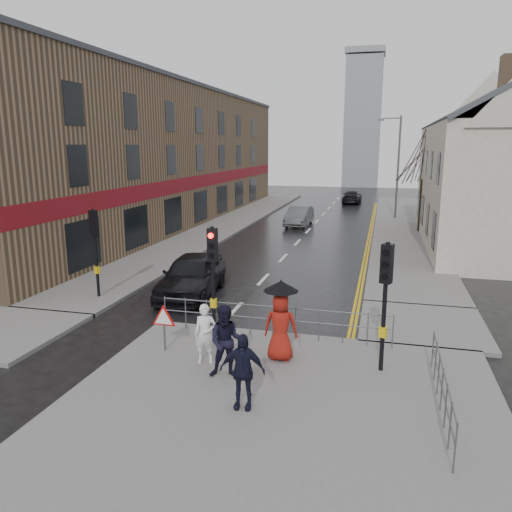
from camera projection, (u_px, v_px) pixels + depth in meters
The scene contains 25 objects.
ground at pixel (206, 342), 15.24m from camera, with size 120.00×120.00×0.00m, color black.
near_pavement at pixel (278, 409), 11.19m from camera, with size 10.00×9.00×0.14m, color #605E5B.
left_pavement at pixel (229, 222), 38.56m from camera, with size 4.00×44.00×0.14m, color #605E5B.
right_pavement at pixel (402, 225), 37.29m from camera, with size 4.00×40.00×0.14m, color #605E5B.
pavement_bridge_right at pixel (422, 325), 16.49m from camera, with size 4.00×4.20×0.14m, color #605E5B.
pavement_stub_left at pixel (2, 332), 15.86m from camera, with size 4.00×4.20×0.14m, color #605E5B.
building_left_terrace at pixel (155, 157), 37.87m from camera, with size 8.00×42.00×10.00m, color #7B6247.
building_right_cream at pixel (512, 165), 28.32m from camera, with size 9.00×16.40×10.10m.
church_tower at pixel (363, 123), 71.56m from camera, with size 5.00×5.00×18.00m, color gray.
traffic_signal_near_left at pixel (213, 262), 14.85m from camera, with size 0.28×0.27×3.40m.
traffic_signal_near_right at pixel (386, 284), 12.50m from camera, with size 0.34×0.33×3.40m.
traffic_signal_far_left at pixel (95, 237), 18.89m from camera, with size 0.34×0.33×3.40m.
guard_railing_front at pixel (273, 314), 15.15m from camera, with size 7.14×0.04×1.00m.
guard_railing_side at pixel (443, 381), 10.89m from camera, with size 0.04×4.54×1.00m.
warning_sign at pixel (164, 320), 14.07m from camera, with size 0.80×0.07×1.35m.
street_lamp at pixel (396, 161), 39.29m from camera, with size 1.83×0.25×8.00m.
tree_near at pixel (424, 157), 33.12m from camera, with size 2.40×2.40×6.58m.
tree_far at pixel (423, 164), 40.72m from camera, with size 2.40×2.40×5.64m.
pedestrian_a at pixel (205, 334), 13.30m from camera, with size 0.59×0.39×1.62m, color white.
pedestrian_b at pixel (227, 342), 12.43m from camera, with size 0.91×0.71×1.88m, color black.
pedestrian_with_umbrella at pixel (281, 319), 13.42m from camera, with size 0.96×0.96×2.22m.
pedestrian_d at pixel (242, 371), 10.98m from camera, with size 1.02×0.42×1.74m, color black.
car_parked at pixel (192, 275), 19.79m from camera, with size 1.96×4.88×1.66m, color black.
car_mid at pixel (299, 216), 37.21m from camera, with size 1.51×4.33×1.43m, color #494D4F.
car_far at pixel (352, 197), 51.66m from camera, with size 1.81×4.46×1.29m, color black.
Camera 1 is at (5.04, -13.49, 5.86)m, focal length 35.00 mm.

